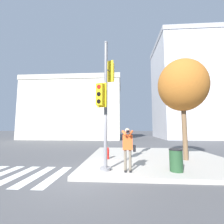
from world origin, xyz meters
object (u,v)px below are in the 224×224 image
(street_tree, at_px, (182,86))
(traffic_signal_pole, at_px, (106,97))
(fire_hydrant, at_px, (107,153))
(trash_bin, at_px, (176,160))
(person_photographer, at_px, (128,145))

(street_tree, bearing_deg, traffic_signal_pole, -151.78)
(fire_hydrant, bearing_deg, traffic_signal_pole, -86.48)
(traffic_signal_pole, distance_m, street_tree, 4.89)
(street_tree, distance_m, trash_bin, 4.56)
(person_photographer, relative_size, street_tree, 0.31)
(street_tree, xyz_separation_m, fire_hydrant, (-4.35, -0.01, -3.87))
(traffic_signal_pole, height_order, trash_bin, traffic_signal_pole)
(fire_hydrant, xyz_separation_m, trash_bin, (3.04, -2.24, 0.13))
(fire_hydrant, bearing_deg, trash_bin, -36.39)
(street_tree, xyz_separation_m, trash_bin, (-1.31, -2.25, -3.74))
(trash_bin, bearing_deg, person_photographer, -176.06)
(person_photographer, bearing_deg, trash_bin, 3.94)
(traffic_signal_pole, xyz_separation_m, fire_hydrant, (-0.14, 2.25, -2.80))
(traffic_signal_pole, bearing_deg, street_tree, 28.22)
(street_tree, height_order, fire_hydrant, street_tree)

